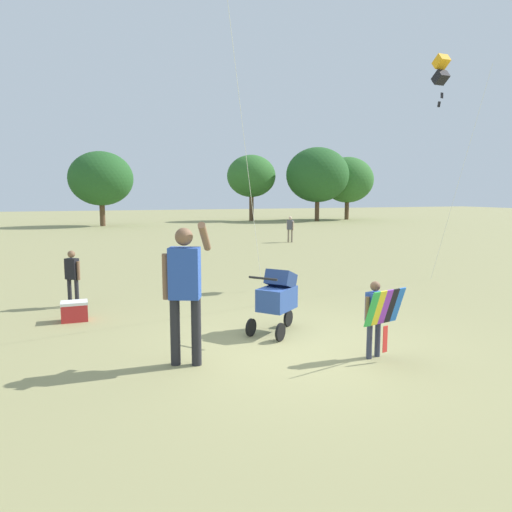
{
  "coord_description": "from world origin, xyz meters",
  "views": [
    {
      "loc": [
        -2.82,
        -6.12,
        2.23
      ],
      "look_at": [
        -0.36,
        0.55,
        1.3
      ],
      "focal_mm": 33.5,
      "sensor_mm": 36.0,
      "label": 1
    }
  ],
  "objects_px": {
    "person_adult_flyer": "(185,283)",
    "kite_orange_delta": "(441,71)",
    "child_with_butterfly_kite": "(376,312)",
    "stroller": "(278,295)",
    "person_couple_left": "(72,274)",
    "person_red_shirt": "(290,227)",
    "cooler_box": "(75,311)"
  },
  "relations": [
    {
      "from": "kite_orange_delta",
      "to": "cooler_box",
      "type": "relative_size",
      "value": 12.65
    },
    {
      "from": "kite_orange_delta",
      "to": "cooler_box",
      "type": "height_order",
      "value": "kite_orange_delta"
    },
    {
      "from": "person_adult_flyer",
      "to": "kite_orange_delta",
      "type": "xyz_separation_m",
      "value": [
        7.41,
        4.07,
        4.19
      ]
    },
    {
      "from": "kite_orange_delta",
      "to": "person_adult_flyer",
      "type": "bearing_deg",
      "value": -151.21
    },
    {
      "from": "child_with_butterfly_kite",
      "to": "person_couple_left",
      "type": "height_order",
      "value": "person_couple_left"
    },
    {
      "from": "person_adult_flyer",
      "to": "cooler_box",
      "type": "relative_size",
      "value": 4.2
    },
    {
      "from": "kite_orange_delta",
      "to": "person_couple_left",
      "type": "bearing_deg",
      "value": -179.48
    },
    {
      "from": "person_adult_flyer",
      "to": "cooler_box",
      "type": "xyz_separation_m",
      "value": [
        -1.4,
        2.82,
        -0.91
      ]
    },
    {
      "from": "child_with_butterfly_kite",
      "to": "person_adult_flyer",
      "type": "height_order",
      "value": "person_adult_flyer"
    },
    {
      "from": "stroller",
      "to": "cooler_box",
      "type": "relative_size",
      "value": 2.3
    },
    {
      "from": "child_with_butterfly_kite",
      "to": "person_couple_left",
      "type": "distance_m",
      "value": 6.06
    },
    {
      "from": "child_with_butterfly_kite",
      "to": "person_adult_flyer",
      "type": "relative_size",
      "value": 0.56
    },
    {
      "from": "person_red_shirt",
      "to": "cooler_box",
      "type": "height_order",
      "value": "person_red_shirt"
    },
    {
      "from": "person_red_shirt",
      "to": "person_couple_left",
      "type": "bearing_deg",
      "value": -132.64
    },
    {
      "from": "child_with_butterfly_kite",
      "to": "kite_orange_delta",
      "type": "relative_size",
      "value": 0.19
    },
    {
      "from": "child_with_butterfly_kite",
      "to": "kite_orange_delta",
      "type": "bearing_deg",
      "value": 43.7
    },
    {
      "from": "person_couple_left",
      "to": "cooler_box",
      "type": "bearing_deg",
      "value": -88.6
    },
    {
      "from": "person_couple_left",
      "to": "cooler_box",
      "type": "height_order",
      "value": "person_couple_left"
    },
    {
      "from": "person_adult_flyer",
      "to": "cooler_box",
      "type": "bearing_deg",
      "value": 116.3
    },
    {
      "from": "child_with_butterfly_kite",
      "to": "stroller",
      "type": "bearing_deg",
      "value": 115.85
    },
    {
      "from": "kite_orange_delta",
      "to": "stroller",
      "type": "bearing_deg",
      "value": -151.36
    },
    {
      "from": "stroller",
      "to": "kite_orange_delta",
      "type": "xyz_separation_m",
      "value": [
        5.72,
        3.12,
        4.67
      ]
    },
    {
      "from": "child_with_butterfly_kite",
      "to": "person_red_shirt",
      "type": "distance_m",
      "value": 15.63
    },
    {
      "from": "person_adult_flyer",
      "to": "kite_orange_delta",
      "type": "bearing_deg",
      "value": 28.79
    },
    {
      "from": "person_red_shirt",
      "to": "person_couple_left",
      "type": "xyz_separation_m",
      "value": [
        -9.25,
        -10.04,
        -0.04
      ]
    },
    {
      "from": "kite_orange_delta",
      "to": "person_red_shirt",
      "type": "height_order",
      "value": "kite_orange_delta"
    },
    {
      "from": "person_adult_flyer",
      "to": "person_couple_left",
      "type": "distance_m",
      "value": 4.26
    },
    {
      "from": "person_adult_flyer",
      "to": "person_couple_left",
      "type": "xyz_separation_m",
      "value": [
        -1.42,
        3.99,
        -0.43
      ]
    },
    {
      "from": "person_couple_left",
      "to": "cooler_box",
      "type": "distance_m",
      "value": 1.27
    },
    {
      "from": "person_red_shirt",
      "to": "person_couple_left",
      "type": "relative_size",
      "value": 1.06
    },
    {
      "from": "child_with_butterfly_kite",
      "to": "cooler_box",
      "type": "distance_m",
      "value": 5.22
    },
    {
      "from": "kite_orange_delta",
      "to": "cooler_box",
      "type": "xyz_separation_m",
      "value": [
        -8.81,
        -1.25,
        -5.1
      ]
    }
  ]
}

